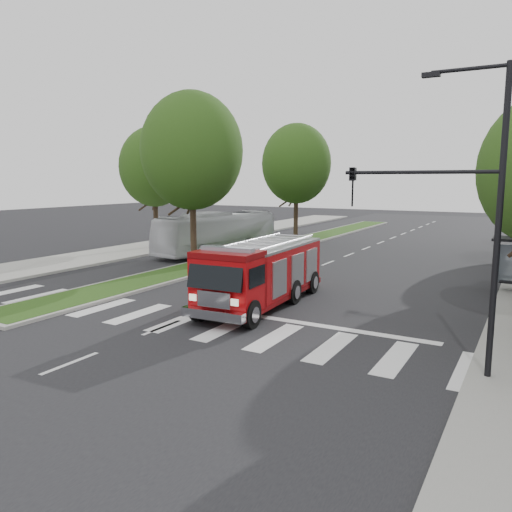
{
  "coord_description": "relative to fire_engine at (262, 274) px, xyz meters",
  "views": [
    {
      "loc": [
        11.35,
        -17.23,
        5.2
      ],
      "look_at": [
        0.38,
        2.11,
        1.8
      ],
      "focal_mm": 35.0,
      "sensor_mm": 36.0,
      "label": 1
    }
  ],
  "objects": [
    {
      "name": "median",
      "position": [
        -7.54,
        17.42,
        -1.27
      ],
      "size": [
        3.0,
        50.0,
        0.15
      ],
      "color": "gray",
      "rests_on": "ground"
    },
    {
      "name": "fire_engine",
      "position": [
        0.0,
        0.0,
        0.0
      ],
      "size": [
        2.88,
        8.24,
        2.81
      ],
      "rotation": [
        0.0,
        0.0,
        0.05
      ],
      "color": "#660507",
      "rests_on": "ground"
    },
    {
      "name": "sidewalk_left",
      "position": [
        -16.04,
        9.42,
        -1.27
      ],
      "size": [
        5.0,
        80.0,
        0.15
      ],
      "primitive_type": "cube",
      "color": "gray",
      "rests_on": "ground"
    },
    {
      "name": "tree_median_near",
      "position": [
        -7.54,
        5.42,
        5.46
      ],
      "size": [
        5.8,
        5.8,
        10.16
      ],
      "color": "black",
      "rests_on": "ground"
    },
    {
      "name": "tree_median_far",
      "position": [
        -7.54,
        19.42,
        5.14
      ],
      "size": [
        5.6,
        5.6,
        9.72
      ],
      "color": "black",
      "rests_on": "ground"
    },
    {
      "name": "ground",
      "position": [
        -1.54,
        -0.58,
        -1.35
      ],
      "size": [
        140.0,
        140.0,
        0.0
      ],
      "primitive_type": "plane",
      "color": "black",
      "rests_on": "ground"
    },
    {
      "name": "tree_left_mid",
      "position": [
        -15.54,
        11.42,
        4.81
      ],
      "size": [
        5.2,
        5.2,
        9.16
      ],
      "color": "black",
      "rests_on": "ground"
    },
    {
      "name": "city_bus",
      "position": [
        -10.04,
        11.63,
        0.13
      ],
      "size": [
        3.93,
        10.87,
        2.96
      ],
      "primitive_type": "imported",
      "rotation": [
        0.0,
        0.0,
        -0.14
      ],
      "color": "silver",
      "rests_on": "ground"
    },
    {
      "name": "streetlight_right_near",
      "position": [
        8.08,
        -4.08,
        3.32
      ],
      "size": [
        4.08,
        0.22,
        8.0
      ],
      "color": "black",
      "rests_on": "ground"
    }
  ]
}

